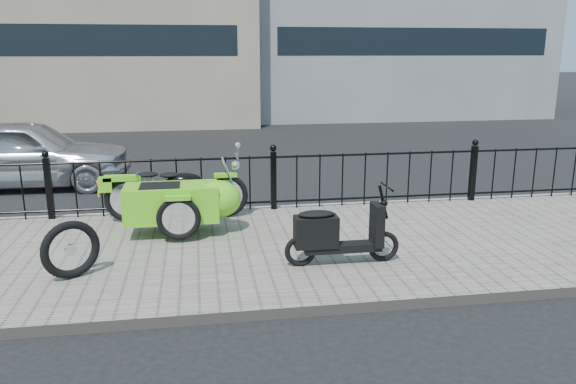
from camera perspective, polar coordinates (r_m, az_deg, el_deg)
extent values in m
plane|color=black|center=(8.13, -0.22, -4.98)|extent=(120.00, 120.00, 0.00)
cube|color=#6C655B|center=(7.65, 0.37, -5.77)|extent=(30.00, 3.80, 0.12)
cube|color=gray|center=(9.47, -1.58, -1.82)|extent=(30.00, 0.10, 0.12)
cylinder|color=black|center=(9.13, -1.50, 3.56)|extent=(14.00, 0.04, 0.04)
cylinder|color=black|center=(9.29, -1.48, -0.99)|extent=(14.00, 0.04, 0.04)
cube|color=black|center=(9.41, -23.11, 0.32)|extent=(0.09, 0.09, 0.96)
sphere|color=black|center=(9.31, -23.43, 3.54)|extent=(0.11, 0.11, 0.11)
cube|color=black|center=(9.20, -1.49, 1.18)|extent=(0.09, 0.09, 0.96)
sphere|color=black|center=(9.10, -1.51, 4.49)|extent=(0.11, 0.11, 0.11)
cube|color=black|center=(10.27, 18.27, 1.82)|extent=(0.09, 0.09, 0.96)
sphere|color=black|center=(10.17, 18.50, 4.79)|extent=(0.11, 0.11, 0.11)
cube|color=black|center=(20.19, -23.71, 13.95)|extent=(12.50, 0.06, 1.00)
cube|color=black|center=(22.18, 12.91, 14.67)|extent=(10.50, 0.06, 1.00)
torus|color=black|center=(8.83, -6.31, -0.37)|extent=(0.69, 0.09, 0.69)
torus|color=black|center=(8.89, -16.01, -0.75)|extent=(0.69, 0.09, 0.69)
torus|color=black|center=(7.73, -11.05, -2.67)|extent=(0.60, 0.08, 0.60)
cube|color=gray|center=(8.82, -11.18, -0.44)|extent=(0.34, 0.22, 0.24)
cylinder|color=black|center=(8.84, -11.16, -0.88)|extent=(1.40, 0.04, 0.04)
ellipsoid|color=black|center=(8.76, -10.47, 1.11)|extent=(0.54, 0.29, 0.26)
cylinder|color=silver|center=(8.70, -5.24, 3.63)|extent=(0.03, 0.56, 0.03)
cylinder|color=silver|center=(8.76, -5.97, 1.60)|extent=(0.25, 0.04, 0.59)
sphere|color=silver|center=(8.73, -5.35, 2.72)|extent=(0.15, 0.15, 0.15)
cube|color=#67D81B|center=(8.75, -6.37, 1.72)|extent=(0.36, 0.12, 0.06)
cube|color=#67D81B|center=(8.81, -16.48, 1.37)|extent=(0.55, 0.16, 0.08)
ellipsoid|color=black|center=(8.75, -11.94, 1.69)|extent=(0.31, 0.22, 0.08)
ellipsoid|color=black|center=(8.77, -14.04, 1.73)|extent=(0.31, 0.22, 0.08)
sphere|color=red|center=(8.88, -18.69, 0.90)|extent=(0.07, 0.07, 0.07)
cube|color=gold|center=(9.02, -18.63, -0.07)|extent=(0.02, 0.14, 0.10)
cube|color=#67D81B|center=(8.07, -11.73, -1.06)|extent=(1.30, 0.62, 0.50)
ellipsoid|color=#67D81B|center=(8.06, -7.12, -0.71)|extent=(0.65, 0.60, 0.54)
cube|color=black|center=(8.02, -12.88, 0.49)|extent=(0.55, 0.43, 0.06)
cube|color=#67D81B|center=(7.65, -11.15, -0.59)|extent=(0.34, 0.11, 0.06)
torus|color=black|center=(7.09, 9.68, -5.43)|extent=(0.39, 0.07, 0.39)
torus|color=black|center=(6.83, 1.27, -5.98)|extent=(0.39, 0.07, 0.39)
cube|color=black|center=(6.94, 5.56, -5.61)|extent=(0.95, 0.21, 0.10)
cube|color=black|center=(6.79, 2.87, -4.04)|extent=(0.52, 0.25, 0.38)
ellipsoid|color=black|center=(6.72, 2.89, -2.26)|extent=(0.45, 0.22, 0.09)
cube|color=black|center=(6.97, 9.03, -3.30)|extent=(0.11, 0.29, 0.52)
cylinder|color=black|center=(6.91, 9.65, -1.01)|extent=(0.15, 0.04, 0.42)
cylinder|color=black|center=(6.88, 10.01, 0.54)|extent=(0.03, 0.42, 0.03)
torus|color=black|center=(6.90, -21.21, -5.49)|extent=(0.63, 0.44, 0.68)
imported|color=silver|center=(12.34, -25.18, 3.59)|extent=(4.09, 1.74, 1.38)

